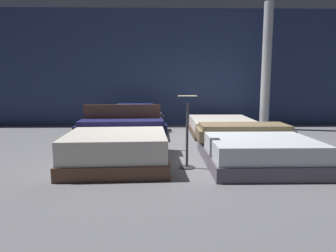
# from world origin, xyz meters

# --- Properties ---
(ground_plane) EXTENTS (18.00, 18.00, 0.02)m
(ground_plane) POSITION_xyz_m (0.00, 0.00, -0.01)
(ground_plane) COLOR slate
(showroom_back_wall) EXTENTS (18.00, 0.06, 3.50)m
(showroom_back_wall) POSITION_xyz_m (0.00, 3.31, 1.75)
(showroom_back_wall) COLOR navy
(showroom_back_wall) RESTS_ON ground_plane
(bed_0) EXTENTS (1.71, 2.06, 0.90)m
(bed_0) POSITION_xyz_m (-1.11, -1.11, 0.29)
(bed_0) COLOR brown
(bed_0) RESTS_ON ground_plane
(bed_1) EXTENTS (1.73, 2.11, 0.55)m
(bed_1) POSITION_xyz_m (1.13, -1.17, 0.25)
(bed_1) COLOR #564D5C
(bed_1) RESTS_ON ground_plane
(bed_2) EXTENTS (1.58, 2.02, 0.75)m
(bed_2) POSITION_xyz_m (-1.13, 1.68, 0.23)
(bed_2) COLOR brown
(bed_2) RESTS_ON ground_plane
(bed_3) EXTENTS (1.61, 2.09, 0.39)m
(bed_3) POSITION_xyz_m (1.16, 1.67, 0.19)
(bed_3) COLOR brown
(bed_3) RESTS_ON ground_plane
(price_sign) EXTENTS (0.28, 0.24, 1.12)m
(price_sign) POSITION_xyz_m (0.00, -1.48, 0.44)
(price_sign) COLOR #3F3F44
(price_sign) RESTS_ON ground_plane
(support_pillar) EXTENTS (0.26, 0.26, 3.50)m
(support_pillar) POSITION_xyz_m (2.55, 2.51, 1.75)
(support_pillar) COLOR silver
(support_pillar) RESTS_ON ground_plane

